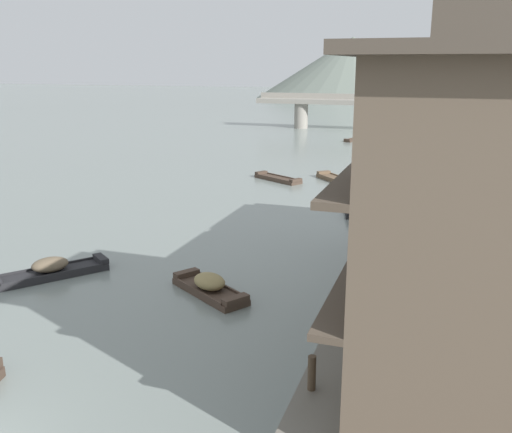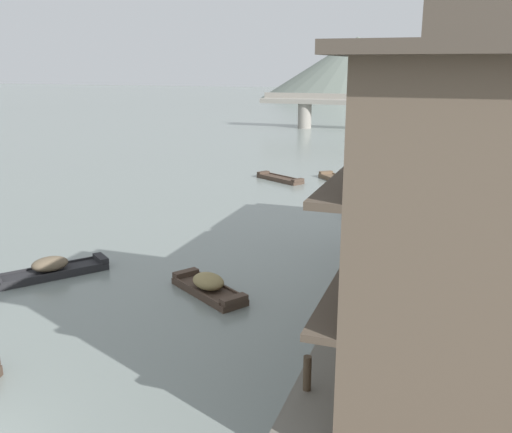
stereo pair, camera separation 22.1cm
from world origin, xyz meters
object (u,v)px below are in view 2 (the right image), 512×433
object	(u,v)px
boat_moored_far	(51,270)
boat_midriver_drifting	(208,286)
boat_upstream_distant	(401,149)
mooring_post_dock_near	(307,373)
boat_moored_third	(337,179)
house_waterfront_nearest	(504,236)
stone_bridge	(373,107)
boat_moored_second	(280,179)
mooring_post_dock_mid	(375,238)
boat_midriver_upstream	(360,139)
boat_moored_nearest	(354,206)
house_waterfront_second	(455,221)
house_waterfront_tall	(480,180)

from	to	relation	value
boat_moored_far	boat_midriver_drifting	size ratio (longest dim) A/B	1.18
boat_upstream_distant	mooring_post_dock_near	size ratio (longest dim) A/B	4.25
boat_moored_third	house_waterfront_nearest	xyz separation A→B (m)	(8.99, -28.56, 4.82)
boat_moored_far	stone_bridge	world-z (taller)	stone_bridge
boat_moored_second	stone_bridge	xyz separation A→B (m)	(1.75, 34.89, 2.90)
boat_moored_second	mooring_post_dock_mid	xyz separation A→B (m)	(8.99, -15.33, 0.87)
boat_moored_second	stone_bridge	size ratio (longest dim) A/B	0.14
boat_midriver_drifting	stone_bridge	xyz separation A→B (m)	(-1.93, 56.14, 2.73)
boat_upstream_distant	boat_midriver_upstream	bearing A→B (deg)	130.14
boat_moored_nearest	boat_moored_far	world-z (taller)	boat_moored_far
boat_moored_nearest	house_waterfront_second	size ratio (longest dim) A/B	0.65
boat_moored_second	boat_midriver_drifting	size ratio (longest dim) A/B	1.13
boat_moored_far	boat_midriver_upstream	distance (m)	46.76
boat_midriver_drifting	mooring_post_dock_near	bearing A→B (deg)	-48.74
stone_bridge	house_waterfront_nearest	bearing A→B (deg)	-79.77
boat_midriver_upstream	stone_bridge	bearing A→B (deg)	90.76
stone_bridge	boat_moored_second	bearing A→B (deg)	-92.88
boat_midriver_upstream	mooring_post_dock_mid	world-z (taller)	mooring_post_dock_mid
boat_moored_second	mooring_post_dock_mid	bearing A→B (deg)	-59.61
boat_moored_third	boat_midriver_upstream	bearing A→B (deg)	95.07
house_waterfront_tall	mooring_post_dock_mid	xyz separation A→B (m)	(-4.04, -0.81, -2.66)
boat_midriver_upstream	mooring_post_dock_mid	size ratio (longest dim) A/B	6.53
boat_moored_second	boat_moored_far	bearing A→B (deg)	-98.11
boat_moored_far	boat_midriver_drifting	xyz separation A→B (m)	(6.77, 0.44, 0.01)
boat_midriver_drifting	house_waterfront_nearest	distance (m)	12.00
boat_upstream_distant	house_waterfront_second	xyz separation A→B (m)	(5.11, -40.14, 3.53)
house_waterfront_second	mooring_post_dock_near	xyz separation A→B (m)	(-3.11, -5.92, -2.56)
boat_midriver_upstream	mooring_post_dock_near	distance (m)	52.59
boat_moored_second	house_waterfront_tall	bearing A→B (deg)	-48.08
house_waterfront_nearest	boat_moored_second	bearing A→B (deg)	115.45
boat_upstream_distant	mooring_post_dock_near	world-z (taller)	mooring_post_dock_near
boat_upstream_distant	house_waterfront_tall	xyz separation A→B (m)	(6.04, -33.28, 3.53)
house_waterfront_tall	mooring_post_dock_near	bearing A→B (deg)	-107.56
house_waterfront_nearest	stone_bridge	distance (m)	63.18
boat_midriver_upstream	stone_bridge	size ratio (longest dim) A/B	0.15
boat_moored_far	mooring_post_dock_mid	distance (m)	13.66
boat_moored_second	boat_moored_third	world-z (taller)	boat_moored_third
boat_midriver_drifting	mooring_post_dock_near	size ratio (longest dim) A/B	4.02
boat_moored_third	mooring_post_dock_mid	distance (m)	17.40
house_waterfront_tall	boat_moored_far	bearing A→B (deg)	-156.04
boat_moored_far	house_waterfront_tall	world-z (taller)	house_waterfront_tall
boat_moored_second	boat_moored_far	size ratio (longest dim) A/B	0.95
boat_moored_third	stone_bridge	size ratio (longest dim) A/B	0.11
boat_midriver_drifting	house_waterfront_second	bearing A→B (deg)	-0.89
boat_moored_second	house_waterfront_tall	world-z (taller)	house_waterfront_tall
boat_midriver_upstream	house_waterfront_nearest	distance (m)	53.45
boat_midriver_upstream	house_waterfront_nearest	world-z (taller)	house_waterfront_nearest
boat_midriver_upstream	boat_upstream_distant	size ratio (longest dim) A/B	1.20
boat_moored_third	mooring_post_dock_near	bearing A→B (deg)	-80.05
mooring_post_dock_near	boat_moored_far	bearing A→B (deg)	155.08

